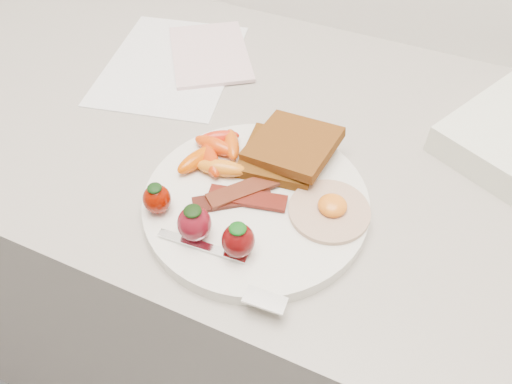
% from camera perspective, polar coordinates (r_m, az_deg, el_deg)
% --- Properties ---
extents(counter, '(2.00, 0.60, 0.90)m').
position_cam_1_polar(counter, '(1.05, 3.79, -12.65)').
color(counter, gray).
rests_on(counter, ground).
extents(plate, '(0.27, 0.27, 0.02)m').
position_cam_1_polar(plate, '(0.60, 0.00, -1.21)').
color(plate, white).
rests_on(plate, counter).
extents(toast_lower, '(0.10, 0.10, 0.01)m').
position_cam_1_polar(toast_lower, '(0.63, 2.82, 4.10)').
color(toast_lower, '#361003').
rests_on(toast_lower, plate).
extents(toast_upper, '(0.11, 0.11, 0.02)m').
position_cam_1_polar(toast_upper, '(0.63, 4.26, 5.42)').
color(toast_upper, '#40290A').
rests_on(toast_upper, toast_lower).
extents(fried_egg, '(0.10, 0.10, 0.02)m').
position_cam_1_polar(fried_egg, '(0.58, 8.48, -1.97)').
color(fried_egg, beige).
rests_on(fried_egg, plate).
extents(bacon_strips, '(0.11, 0.10, 0.01)m').
position_cam_1_polar(bacon_strips, '(0.59, -1.67, -0.40)').
color(bacon_strips, black).
rests_on(bacon_strips, plate).
extents(baby_carrots, '(0.09, 0.10, 0.02)m').
position_cam_1_polar(baby_carrots, '(0.63, -4.67, 4.43)').
color(baby_carrots, '#D73F08').
rests_on(baby_carrots, plate).
extents(strawberries, '(0.14, 0.05, 0.05)m').
position_cam_1_polar(strawberries, '(0.55, -6.52, -3.45)').
color(strawberries, '#730D00').
rests_on(strawberries, plate).
extents(fork, '(0.16, 0.05, 0.00)m').
position_cam_1_polar(fork, '(0.53, -3.06, -8.81)').
color(fork, silver).
rests_on(fork, plate).
extents(paper_sheet, '(0.25, 0.30, 0.00)m').
position_cam_1_polar(paper_sheet, '(0.85, -9.70, 14.25)').
color(paper_sheet, white).
rests_on(paper_sheet, counter).
extents(notepad, '(0.20, 0.22, 0.01)m').
position_cam_1_polar(notepad, '(0.86, -5.30, 15.50)').
color(notepad, beige).
rests_on(notepad, paper_sheet).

